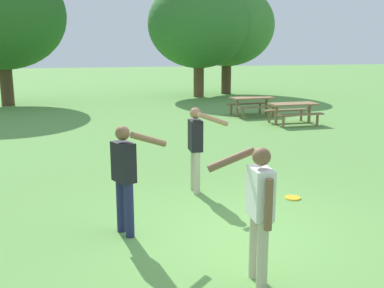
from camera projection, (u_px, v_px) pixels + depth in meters
The scene contains 10 objects.
ground_plane at pixel (233, 233), 6.66m from camera, with size 120.00×120.00×0.00m, color #609947.
person_thrower at pixel (196, 143), 8.39m from camera, with size 0.67×0.65×1.64m.
person_catcher at pixel (259, 205), 5.07m from camera, with size 0.67×0.65×1.64m.
person_bystander at pixel (125, 172), 6.44m from camera, with size 0.80×0.58×1.64m.
frisbee at pixel (293, 198), 8.20m from camera, with size 0.29×0.29×0.03m, color yellow.
picnic_table_near at pixel (293, 109), 16.09m from camera, with size 1.73×1.45×0.77m.
picnic_table_far at pixel (252, 102), 18.04m from camera, with size 1.75×1.48×0.77m.
tree_broad_center at pixel (1, 15), 20.68m from camera, with size 5.97×5.97×6.77m.
tree_far_right at pixel (199, 24), 24.49m from camera, with size 5.65×5.65×6.41m.
tree_slender_mid at pixel (227, 26), 26.15m from camera, with size 5.56×5.56×6.38m.
Camera 1 is at (-2.33, -5.81, 2.72)m, focal length 41.55 mm.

